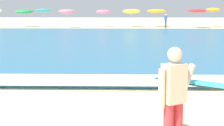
{
  "coord_description": "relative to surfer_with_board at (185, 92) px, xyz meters",
  "views": [
    {
      "loc": [
        1.68,
        -4.45,
        2.3
      ],
      "look_at": [
        1.47,
        3.36,
        1.1
      ],
      "focal_mm": 57.8,
      "sensor_mm": 36.0,
      "label": 1
    }
  ],
  "objects": [
    {
      "name": "beach_umbrella_7",
      "position": [
        7.54,
        36.28,
        0.93
      ],
      "size": [
        2.24,
        2.24,
        2.16
      ],
      "color": "beige",
      "rests_on": "ground"
    },
    {
      "name": "beach_umbrella_4",
      "position": [
        -3.26,
        38.51,
        0.79
      ],
      "size": [
        1.74,
        1.75,
        2.06
      ],
      "color": "beige",
      "rests_on": "ground"
    },
    {
      "name": "surf_foam",
      "position": [
        -2.65,
        5.25,
        -0.88
      ],
      "size": [
        120.0,
        1.73,
        0.01
      ],
      "primitive_type": "cube",
      "color": "white",
      "rests_on": "sea"
    },
    {
      "name": "beachgoer_near_row_left",
      "position": [
        4.0,
        35.87,
        -0.18
      ],
      "size": [
        0.32,
        0.2,
        1.58
      ],
      "color": "#383842",
      "rests_on": "ground"
    },
    {
      "name": "beach_umbrella_5",
      "position": [
        0.17,
        38.27,
        0.85
      ],
      "size": [
        2.15,
        2.16,
        2.15
      ],
      "color": "beige",
      "rests_on": "ground"
    },
    {
      "name": "surfer_with_board",
      "position": [
        0.0,
        0.0,
        0.0
      ],
      "size": [
        1.45,
        2.14,
        1.73
      ],
      "color": "red",
      "rests_on": "ground"
    },
    {
      "name": "beach_umbrella_6",
      "position": [
        3.14,
        38.06,
        0.87
      ],
      "size": [
        2.26,
        2.27,
        2.14
      ],
      "color": "beige",
      "rests_on": "ground"
    },
    {
      "name": "beach_umbrella_3",
      "position": [
        -7.38,
        36.39,
        0.85
      ],
      "size": [
        1.87,
        1.89,
        2.16
      ],
      "color": "beige",
      "rests_on": "ground"
    },
    {
      "name": "beach_umbrella_2",
      "position": [
        -10.09,
        36.65,
        0.95
      ],
      "size": [
        1.76,
        1.79,
        2.24
      ],
      "color": "beige",
      "rests_on": "ground"
    },
    {
      "name": "beach_umbrella_1",
      "position": [
        -12.81,
        38.21,
        0.82
      ],
      "size": [
        2.19,
        2.21,
        2.15
      ],
      "color": "beige",
      "rests_on": "ground"
    },
    {
      "name": "beach_umbrella_8",
      "position": [
        9.77,
        37.77,
        1.04
      ],
      "size": [
        1.7,
        1.7,
        2.29
      ],
      "color": "beige",
      "rests_on": "ground"
    },
    {
      "name": "sea",
      "position": [
        -2.65,
        18.65,
        -0.95
      ],
      "size": [
        120.0,
        28.0,
        0.14
      ],
      "primitive_type": "cube",
      "color": "teal",
      "rests_on": "ground"
    }
  ]
}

